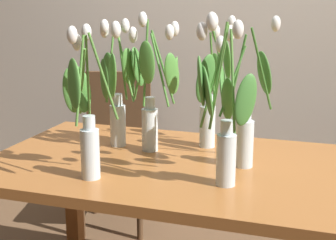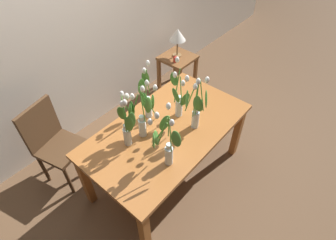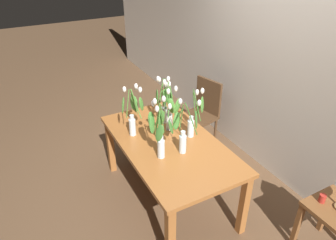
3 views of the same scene
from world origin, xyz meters
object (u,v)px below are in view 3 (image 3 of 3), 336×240
object	(u,v)px
side_table	(335,219)
tulip_vase_2	(133,114)
dining_chair	(203,110)
pillar_candle	(322,198)
tulip_vase_3	(169,110)
tulip_vase_5	(194,120)
tulip_vase_4	(164,104)
tulip_vase_1	(159,134)
dining_table	(169,149)
tulip_vase_0	(182,133)

from	to	relation	value
side_table	tulip_vase_2	bearing A→B (deg)	-144.01
dining_chair	pillar_candle	distance (m)	1.87
tulip_vase_3	side_table	xyz separation A→B (m)	(1.48, 0.80, -0.55)
tulip_vase_5	side_table	xyz separation A→B (m)	(1.26, 0.64, -0.50)
tulip_vase_4	side_table	xyz separation A→B (m)	(1.64, 0.78, -0.54)
tulip_vase_1	tulip_vase_3	size ratio (longest dim) A/B	1.02
dining_table	side_table	bearing A→B (deg)	35.25
dining_table	tulip_vase_5	bearing A→B (deg)	85.12
dining_table	tulip_vase_1	size ratio (longest dim) A/B	2.72
tulip_vase_5	pillar_candle	distance (m)	1.32
tulip_vase_4	tulip_vase_5	world-z (taller)	tulip_vase_5
dining_table	dining_chair	distance (m)	1.15
tulip_vase_0	tulip_vase_5	xyz separation A→B (m)	(-0.17, 0.23, -0.02)
pillar_candle	tulip_vase_0	bearing A→B (deg)	-139.65
side_table	tulip_vase_0	bearing A→B (deg)	-141.12
tulip_vase_0	tulip_vase_2	bearing A→B (deg)	-151.10
tulip_vase_2	pillar_candle	size ratio (longest dim) A/B	7.38
tulip_vase_1	tulip_vase_3	distance (m)	0.46
tulip_vase_2	tulip_vase_4	world-z (taller)	tulip_vase_2
tulip_vase_5	dining_chair	xyz separation A→B (m)	(-0.73, 0.62, -0.40)
tulip_vase_1	tulip_vase_3	world-z (taller)	tulip_vase_1
tulip_vase_3	tulip_vase_5	distance (m)	0.27
dining_chair	pillar_candle	xyz separation A→B (m)	(1.87, -0.04, 0.06)
dining_table	tulip_vase_5	size ratio (longest dim) A/B	2.86
tulip_vase_3	tulip_vase_5	size ratio (longest dim) A/B	1.03
tulip_vase_0	pillar_candle	bearing A→B (deg)	40.35
dining_table	pillar_candle	world-z (taller)	dining_table
tulip_vase_1	side_table	size ratio (longest dim) A/B	1.07
tulip_vase_1	side_table	world-z (taller)	tulip_vase_1
tulip_vase_5	tulip_vase_2	bearing A→B (deg)	-122.60
tulip_vase_3	side_table	world-z (taller)	tulip_vase_3
tulip_vase_0	tulip_vase_4	distance (m)	0.56
dining_table	tulip_vase_2	bearing A→B (deg)	-141.03
dining_table	tulip_vase_0	distance (m)	0.36
dining_chair	pillar_candle	size ratio (longest dim) A/B	12.40
tulip_vase_1	tulip_vase_4	size ratio (longest dim) A/B	1.08
tulip_vase_4	tulip_vase_5	size ratio (longest dim) A/B	0.98
tulip_vase_2	dining_chair	xyz separation A→B (m)	(-0.41, 1.14, -0.45)
tulip_vase_1	dining_chair	size ratio (longest dim) A/B	0.63
tulip_vase_2	tulip_vase_5	xyz separation A→B (m)	(0.33, 0.51, -0.04)
dining_table	tulip_vase_5	world-z (taller)	tulip_vase_5
tulip_vase_2	dining_table	bearing A→B (deg)	38.97
tulip_vase_1	tulip_vase_4	world-z (taller)	tulip_vase_1
tulip_vase_2	tulip_vase_3	size ratio (longest dim) A/B	0.96
tulip_vase_4	dining_chair	world-z (taller)	tulip_vase_4
side_table	tulip_vase_1	bearing A→B (deg)	-135.62
tulip_vase_0	tulip_vase_5	size ratio (longest dim) A/B	1.01
dining_chair	tulip_vase_3	bearing A→B (deg)	-56.36
tulip_vase_0	tulip_vase_1	size ratio (longest dim) A/B	0.96
tulip_vase_2	dining_chair	world-z (taller)	tulip_vase_2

